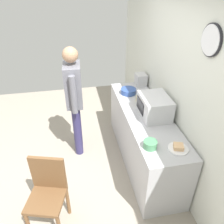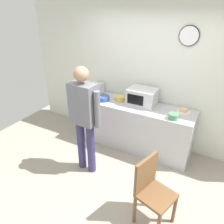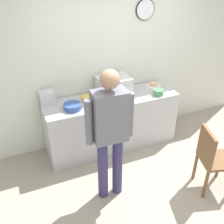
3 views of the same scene
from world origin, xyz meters
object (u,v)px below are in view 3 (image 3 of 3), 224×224
at_px(sandwich_plate, 153,85).
at_px(toaster, 47,98).
at_px(cereal_bowl, 88,98).
at_px(fork_utensil, 112,107).
at_px(microwave, 114,86).
at_px(salad_bowl, 73,106).
at_px(wooden_chair, 211,157).
at_px(mixing_bowl, 158,92).
at_px(spoon_utensil, 129,104).
at_px(person_standing, 110,129).

distance_m(sandwich_plate, toaster, 1.77).
xyz_separation_m(cereal_bowl, fork_utensil, (0.27, -0.32, -0.04)).
distance_m(microwave, salad_bowl, 0.76).
relative_size(toaster, wooden_chair, 0.23).
bearing_deg(fork_utensil, wooden_chair, -51.47).
distance_m(salad_bowl, cereal_bowl, 0.32).
xyz_separation_m(mixing_bowl, fork_utensil, (-0.82, -0.07, -0.04)).
xyz_separation_m(sandwich_plate, cereal_bowl, (-1.18, -0.06, 0.02)).
bearing_deg(salad_bowl, wooden_chair, -41.84).
height_order(mixing_bowl, wooden_chair, mixing_bowl).
relative_size(cereal_bowl, wooden_chair, 0.21).
relative_size(salad_bowl, toaster, 1.17).
height_order(salad_bowl, mixing_bowl, mixing_bowl).
xyz_separation_m(salad_bowl, spoon_utensil, (0.82, -0.19, -0.04)).
bearing_deg(spoon_utensil, mixing_bowl, 9.42).
relative_size(cereal_bowl, fork_utensil, 1.16).
distance_m(cereal_bowl, person_standing, 1.07).
xyz_separation_m(salad_bowl, person_standing, (0.21, -0.90, 0.12)).
relative_size(cereal_bowl, spoon_utensil, 1.16).
bearing_deg(mixing_bowl, wooden_chair, -85.37).
distance_m(fork_utensil, spoon_utensil, 0.27).
distance_m(salad_bowl, fork_utensil, 0.58).
xyz_separation_m(microwave, spoon_utensil, (0.09, -0.37, -0.15)).
height_order(sandwich_plate, fork_utensil, sandwich_plate).
bearing_deg(person_standing, toaster, 112.67).
distance_m(fork_utensil, wooden_chair, 1.52).
relative_size(sandwich_plate, cereal_bowl, 1.21).
bearing_deg(sandwich_plate, person_standing, -138.37).
distance_m(microwave, fork_utensil, 0.42).
distance_m(toaster, person_standing, 1.31).
xyz_separation_m(toaster, spoon_utensil, (1.12, -0.49, -0.10)).
relative_size(microwave, mixing_bowl, 3.09).
bearing_deg(spoon_utensil, wooden_chair, -59.98).
height_order(sandwich_plate, cereal_bowl, cereal_bowl).
distance_m(spoon_utensil, person_standing, 0.95).
xyz_separation_m(cereal_bowl, toaster, (-0.58, 0.15, 0.06)).
xyz_separation_m(toaster, fork_utensil, (0.85, -0.47, -0.10)).
distance_m(cereal_bowl, fork_utensil, 0.42).
bearing_deg(person_standing, wooden_chair, -18.23).
height_order(cereal_bowl, person_standing, person_standing).
bearing_deg(cereal_bowl, person_standing, -94.24).
relative_size(toaster, person_standing, 0.12).
height_order(mixing_bowl, person_standing, person_standing).
relative_size(salad_bowl, fork_utensil, 1.52).
height_order(mixing_bowl, spoon_utensil, mixing_bowl).
relative_size(person_standing, wooden_chair, 1.90).
bearing_deg(salad_bowl, microwave, 14.25).
bearing_deg(microwave, mixing_bowl, -23.33).
relative_size(mixing_bowl, toaster, 0.73).
bearing_deg(toaster, microwave, -6.77).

